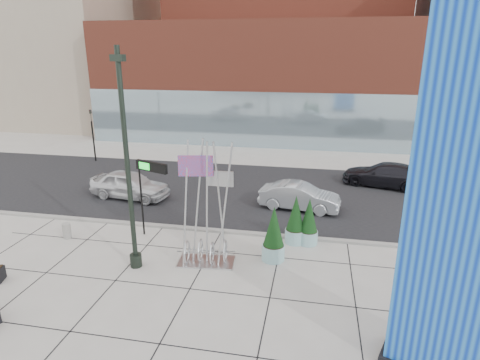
% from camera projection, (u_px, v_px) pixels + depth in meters
% --- Properties ---
extents(ground, '(160.00, 160.00, 0.00)m').
position_uv_depth(ground, '(174.00, 272.00, 16.06)').
color(ground, '#9E9991').
rests_on(ground, ground).
extents(street_asphalt, '(80.00, 12.00, 0.02)m').
position_uv_depth(street_asphalt, '(228.00, 190.00, 25.40)').
color(street_asphalt, black).
rests_on(street_asphalt, ground).
extents(curb_edge, '(80.00, 0.30, 0.12)m').
position_uv_depth(curb_edge, '(201.00, 229.00, 19.78)').
color(curb_edge, gray).
rests_on(curb_edge, ground).
extents(tower_podium, '(34.00, 10.00, 11.00)m').
position_uv_depth(tower_podium, '(275.00, 82.00, 39.40)').
color(tower_podium, brown).
rests_on(tower_podium, ground).
extents(tower_glass_front, '(34.00, 0.60, 5.00)m').
position_uv_depth(tower_glass_front, '(268.00, 120.00, 35.84)').
color(tower_glass_front, '#8CA5B2').
rests_on(tower_glass_front, ground).
extents(blue_pylon, '(3.26, 2.31, 9.95)m').
position_uv_depth(blue_pylon, '(468.00, 211.00, 9.63)').
color(blue_pylon, '#0C34B5').
rests_on(blue_pylon, ground).
extents(lamp_post, '(0.58, 0.48, 8.66)m').
position_uv_depth(lamp_post, '(129.00, 185.00, 15.43)').
color(lamp_post, black).
rests_on(lamp_post, ground).
extents(public_art_sculpture, '(2.41, 1.38, 5.25)m').
position_uv_depth(public_art_sculpture, '(206.00, 232.00, 16.40)').
color(public_art_sculpture, silver).
rests_on(public_art_sculpture, ground).
extents(concrete_bollard, '(0.38, 0.38, 0.75)m').
position_uv_depth(concrete_bollard, '(67.00, 231.00, 18.89)').
color(concrete_bollard, gray).
rests_on(concrete_bollard, ground).
extents(overhead_street_sign, '(1.70, 0.78, 3.74)m').
position_uv_depth(overhead_street_sign, '(152.00, 171.00, 18.29)').
color(overhead_street_sign, black).
rests_on(overhead_street_sign, ground).
extents(round_planter_east, '(0.92, 0.92, 2.29)m').
position_uv_depth(round_planter_east, '(295.00, 221.00, 18.26)').
color(round_planter_east, '#90C0C3').
rests_on(round_planter_east, ground).
extents(round_planter_mid, '(0.88, 0.88, 2.21)m').
position_uv_depth(round_planter_mid, '(309.00, 222.00, 18.16)').
color(round_planter_mid, '#90C0C3').
rests_on(round_planter_mid, ground).
extents(round_planter_west, '(0.97, 0.97, 2.42)m').
position_uv_depth(round_planter_west, '(274.00, 235.00, 16.70)').
color(round_planter_west, '#90C0C3').
rests_on(round_planter_west, ground).
extents(car_white_west, '(5.00, 2.55, 1.63)m').
position_uv_depth(car_white_west, '(130.00, 185.00, 23.96)').
color(car_white_west, silver).
rests_on(car_white_west, ground).
extents(car_silver_mid, '(4.61, 2.19, 1.46)m').
position_uv_depth(car_silver_mid, '(300.00, 197.00, 22.24)').
color(car_silver_mid, '#A7AAAE').
rests_on(car_silver_mid, ground).
extents(car_dark_east, '(5.68, 3.45, 1.54)m').
position_uv_depth(car_dark_east, '(385.00, 175.00, 26.02)').
color(car_dark_east, black).
rests_on(car_dark_east, ground).
extents(traffic_signal, '(0.15, 0.18, 4.10)m').
position_uv_depth(traffic_signal, '(93.00, 133.00, 31.52)').
color(traffic_signal, black).
rests_on(traffic_signal, ground).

